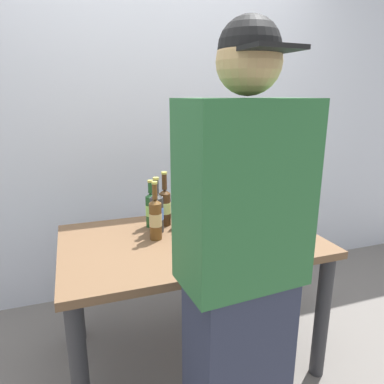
{
  "coord_description": "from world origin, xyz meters",
  "views": [
    {
      "loc": [
        -0.56,
        -1.64,
        1.47
      ],
      "look_at": [
        0.01,
        0.0,
        0.99
      ],
      "focal_mm": 32.79,
      "sensor_mm": 36.0,
      "label": 1
    }
  ],
  "objects_px": {
    "person_figure": "(240,286)",
    "beer_bottle_brown": "(157,212)",
    "beer_bottle_amber": "(165,206)",
    "laptop": "(211,221)",
    "beer_bottle_dark": "(151,209)",
    "beer_bottle_green": "(155,218)",
    "coffee_mug": "(261,212)"
  },
  "relations": [
    {
      "from": "person_figure",
      "to": "beer_bottle_brown",
      "type": "bearing_deg",
      "value": 95.95
    },
    {
      "from": "coffee_mug",
      "to": "beer_bottle_green",
      "type": "bearing_deg",
      "value": -173.59
    },
    {
      "from": "beer_bottle_dark",
      "to": "beer_bottle_amber",
      "type": "relative_size",
      "value": 0.87
    },
    {
      "from": "beer_bottle_amber",
      "to": "beer_bottle_green",
      "type": "distance_m",
      "value": 0.21
    },
    {
      "from": "laptop",
      "to": "beer_bottle_dark",
      "type": "bearing_deg",
      "value": 155.41
    },
    {
      "from": "beer_bottle_amber",
      "to": "person_figure",
      "type": "xyz_separation_m",
      "value": [
        0.02,
        -0.92,
        -0.01
      ]
    },
    {
      "from": "beer_bottle_green",
      "to": "person_figure",
      "type": "distance_m",
      "value": 0.74
    },
    {
      "from": "person_figure",
      "to": "coffee_mug",
      "type": "distance_m",
      "value": 0.98
    },
    {
      "from": "beer_bottle_dark",
      "to": "beer_bottle_amber",
      "type": "xyz_separation_m",
      "value": [
        0.08,
        -0.0,
        0.01
      ]
    },
    {
      "from": "beer_bottle_dark",
      "to": "beer_bottle_green",
      "type": "xyz_separation_m",
      "value": [
        -0.02,
        -0.19,
        0.01
      ]
    },
    {
      "from": "coffee_mug",
      "to": "beer_bottle_dark",
      "type": "bearing_deg",
      "value": 170.08
    },
    {
      "from": "beer_bottle_dark",
      "to": "person_figure",
      "type": "relative_size",
      "value": 0.16
    },
    {
      "from": "laptop",
      "to": "beer_bottle_dark",
      "type": "distance_m",
      "value": 0.35
    },
    {
      "from": "laptop",
      "to": "beer_bottle_dark",
      "type": "xyz_separation_m",
      "value": [
        -0.31,
        0.14,
        0.06
      ]
    },
    {
      "from": "laptop",
      "to": "beer_bottle_brown",
      "type": "bearing_deg",
      "value": 170.72
    },
    {
      "from": "beer_bottle_brown",
      "to": "beer_bottle_amber",
      "type": "bearing_deg",
      "value": 52.42
    },
    {
      "from": "beer_bottle_brown",
      "to": "beer_bottle_amber",
      "type": "xyz_separation_m",
      "value": [
        0.07,
        0.09,
        -0.0
      ]
    },
    {
      "from": "beer_bottle_dark",
      "to": "beer_bottle_brown",
      "type": "xyz_separation_m",
      "value": [
        0.01,
        -0.09,
        0.01
      ]
    },
    {
      "from": "laptop",
      "to": "coffee_mug",
      "type": "relative_size",
      "value": 3.08
    },
    {
      "from": "laptop",
      "to": "coffee_mug",
      "type": "bearing_deg",
      "value": 4.81
    },
    {
      "from": "laptop",
      "to": "beer_bottle_dark",
      "type": "relative_size",
      "value": 1.43
    },
    {
      "from": "beer_bottle_green",
      "to": "beer_bottle_amber",
      "type": "bearing_deg",
      "value": 61.73
    },
    {
      "from": "laptop",
      "to": "beer_bottle_brown",
      "type": "height_order",
      "value": "beer_bottle_brown"
    },
    {
      "from": "beer_bottle_amber",
      "to": "person_figure",
      "type": "distance_m",
      "value": 0.92
    },
    {
      "from": "beer_bottle_brown",
      "to": "person_figure",
      "type": "distance_m",
      "value": 0.83
    },
    {
      "from": "beer_bottle_brown",
      "to": "beer_bottle_green",
      "type": "relative_size",
      "value": 1.0
    },
    {
      "from": "beer_bottle_brown",
      "to": "beer_bottle_green",
      "type": "xyz_separation_m",
      "value": [
        -0.03,
        -0.1,
        -0.0
      ]
    },
    {
      "from": "beer_bottle_brown",
      "to": "person_figure",
      "type": "height_order",
      "value": "person_figure"
    },
    {
      "from": "beer_bottle_green",
      "to": "laptop",
      "type": "bearing_deg",
      "value": 8.03
    },
    {
      "from": "beer_bottle_amber",
      "to": "person_figure",
      "type": "bearing_deg",
      "value": -88.98
    },
    {
      "from": "coffee_mug",
      "to": "laptop",
      "type": "bearing_deg",
      "value": -175.19
    },
    {
      "from": "beer_bottle_green",
      "to": "person_figure",
      "type": "bearing_deg",
      "value": -80.99
    }
  ]
}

